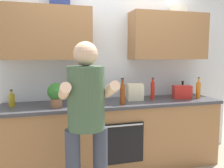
{
  "coord_description": "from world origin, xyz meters",
  "views": [
    {
      "loc": [
        -0.86,
        -2.91,
        1.51
      ],
      "look_at": [
        -0.07,
        -0.1,
        1.15
      ],
      "focal_mm": 37.97,
      "sensor_mm": 36.0,
      "label": 1
    }
  ],
  "objects_px": {
    "bottle_hotsauce": "(153,90)",
    "potted_herb": "(56,94)",
    "bottle_oil": "(12,100)",
    "bottle_juice": "(198,90)",
    "knife_block": "(87,94)",
    "grocery_bag_crisps": "(182,92)",
    "cup_tea": "(99,99)",
    "bottle_vinegar": "(123,94)",
    "bottle_wine": "(101,99)",
    "person_standing": "(86,115)",
    "bottle_water": "(75,94)",
    "bottle_soy": "(182,90)",
    "grocery_bag_rice": "(135,92)"
  },
  "relations": [
    {
      "from": "bottle_vinegar",
      "to": "grocery_bag_rice",
      "type": "bearing_deg",
      "value": 44.28
    },
    {
      "from": "bottle_hotsauce",
      "to": "potted_herb",
      "type": "relative_size",
      "value": 1.05
    },
    {
      "from": "cup_tea",
      "to": "potted_herb",
      "type": "distance_m",
      "value": 0.56
    },
    {
      "from": "person_standing",
      "to": "potted_herb",
      "type": "xyz_separation_m",
      "value": [
        -0.23,
        0.71,
        0.1
      ]
    },
    {
      "from": "bottle_oil",
      "to": "cup_tea",
      "type": "xyz_separation_m",
      "value": [
        1.05,
        -0.05,
        -0.03
      ]
    },
    {
      "from": "bottle_soy",
      "to": "bottle_water",
      "type": "bearing_deg",
      "value": -176.27
    },
    {
      "from": "bottle_water",
      "to": "knife_block",
      "type": "xyz_separation_m",
      "value": [
        0.13,
        -0.16,
        0.01
      ]
    },
    {
      "from": "potted_herb",
      "to": "grocery_bag_crisps",
      "type": "xyz_separation_m",
      "value": [
        1.73,
        0.09,
        -0.07
      ]
    },
    {
      "from": "person_standing",
      "to": "bottle_juice",
      "type": "bearing_deg",
      "value": 23.78
    },
    {
      "from": "bottle_juice",
      "to": "bottle_oil",
      "type": "bearing_deg",
      "value": 177.29
    },
    {
      "from": "bottle_juice",
      "to": "knife_block",
      "type": "height_order",
      "value": "knife_block"
    },
    {
      "from": "person_standing",
      "to": "bottle_water",
      "type": "distance_m",
      "value": 0.92
    },
    {
      "from": "bottle_juice",
      "to": "cup_tea",
      "type": "bearing_deg",
      "value": 177.34
    },
    {
      "from": "bottle_wine",
      "to": "bottle_hotsauce",
      "type": "bearing_deg",
      "value": 16.04
    },
    {
      "from": "knife_block",
      "to": "potted_herb",
      "type": "bearing_deg",
      "value": -173.9
    },
    {
      "from": "person_standing",
      "to": "bottle_vinegar",
      "type": "relative_size",
      "value": 4.9
    },
    {
      "from": "bottle_water",
      "to": "bottle_juice",
      "type": "bearing_deg",
      "value": -5.03
    },
    {
      "from": "bottle_oil",
      "to": "potted_herb",
      "type": "distance_m",
      "value": 0.54
    },
    {
      "from": "knife_block",
      "to": "bottle_soy",
      "type": "bearing_deg",
      "value": 10.17
    },
    {
      "from": "bottle_water",
      "to": "grocery_bag_rice",
      "type": "xyz_separation_m",
      "value": [
        0.81,
        -0.04,
        -0.0
      ]
    },
    {
      "from": "cup_tea",
      "to": "grocery_bag_rice",
      "type": "bearing_deg",
      "value": 5.19
    },
    {
      "from": "person_standing",
      "to": "knife_block",
      "type": "xyz_separation_m",
      "value": [
        0.13,
        0.75,
        0.07
      ]
    },
    {
      "from": "bottle_oil",
      "to": "knife_block",
      "type": "xyz_separation_m",
      "value": [
        0.88,
        -0.13,
        0.05
      ]
    },
    {
      "from": "bottle_hotsauce",
      "to": "grocery_bag_crisps",
      "type": "relative_size",
      "value": 1.22
    },
    {
      "from": "bottle_water",
      "to": "bottle_vinegar",
      "type": "relative_size",
      "value": 0.83
    },
    {
      "from": "bottle_water",
      "to": "bottle_hotsauce",
      "type": "height_order",
      "value": "bottle_hotsauce"
    },
    {
      "from": "bottle_wine",
      "to": "potted_herb",
      "type": "xyz_separation_m",
      "value": [
        -0.52,
        0.08,
        0.08
      ]
    },
    {
      "from": "knife_block",
      "to": "bottle_juice",
      "type": "bearing_deg",
      "value": 0.39
    },
    {
      "from": "bottle_oil",
      "to": "grocery_bag_crisps",
      "type": "height_order",
      "value": "bottle_oil"
    },
    {
      "from": "bottle_oil",
      "to": "bottle_soy",
      "type": "bearing_deg",
      "value": 3.41
    },
    {
      "from": "bottle_water",
      "to": "bottle_juice",
      "type": "distance_m",
      "value": 1.73
    },
    {
      "from": "grocery_bag_crisps",
      "to": "grocery_bag_rice",
      "type": "bearing_deg",
      "value": 174.01
    },
    {
      "from": "person_standing",
      "to": "bottle_oil",
      "type": "relative_size",
      "value": 8.03
    },
    {
      "from": "grocery_bag_crisps",
      "to": "bottle_wine",
      "type": "bearing_deg",
      "value": -171.84
    },
    {
      "from": "bottle_oil",
      "to": "bottle_juice",
      "type": "relative_size",
      "value": 0.68
    },
    {
      "from": "person_standing",
      "to": "bottle_soy",
      "type": "distance_m",
      "value": 1.93
    },
    {
      "from": "bottle_wine",
      "to": "grocery_bag_rice",
      "type": "xyz_separation_m",
      "value": [
        0.53,
        0.24,
        0.03
      ]
    },
    {
      "from": "potted_herb",
      "to": "bottle_hotsauce",
      "type": "bearing_deg",
      "value": 6.24
    },
    {
      "from": "person_standing",
      "to": "bottle_soy",
      "type": "xyz_separation_m",
      "value": [
        1.64,
        1.02,
        0.03
      ]
    },
    {
      "from": "person_standing",
      "to": "grocery_bag_crisps",
      "type": "relative_size",
      "value": 6.64
    },
    {
      "from": "bottle_wine",
      "to": "bottle_hotsauce",
      "type": "relative_size",
      "value": 0.69
    },
    {
      "from": "bottle_water",
      "to": "grocery_bag_rice",
      "type": "relative_size",
      "value": 1.23
    },
    {
      "from": "potted_herb",
      "to": "person_standing",
      "type": "bearing_deg",
      "value": -71.8
    },
    {
      "from": "grocery_bag_rice",
      "to": "knife_block",
      "type": "bearing_deg",
      "value": -169.71
    },
    {
      "from": "grocery_bag_crisps",
      "to": "bottle_oil",
      "type": "bearing_deg",
      "value": 178.06
    },
    {
      "from": "bottle_juice",
      "to": "bottle_soy",
      "type": "relative_size",
      "value": 1.35
    },
    {
      "from": "knife_block",
      "to": "grocery_bag_rice",
      "type": "height_order",
      "value": "knife_block"
    },
    {
      "from": "bottle_vinegar",
      "to": "potted_herb",
      "type": "xyz_separation_m",
      "value": [
        -0.79,
        0.09,
        0.02
      ]
    },
    {
      "from": "bottle_wine",
      "to": "potted_herb",
      "type": "relative_size",
      "value": 0.73
    },
    {
      "from": "bottle_oil",
      "to": "potted_herb",
      "type": "height_order",
      "value": "potted_herb"
    }
  ]
}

